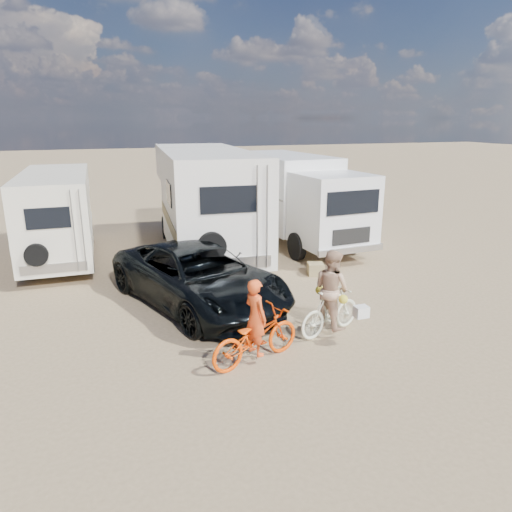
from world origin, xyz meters
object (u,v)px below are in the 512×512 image
object	(u,v)px
rider_man	(256,326)
bike_parked	(354,240)
box_truck	(296,200)
rv_left	(58,217)
rider_woman	(331,296)
dark_suv	(198,276)
cooler	(229,290)
rv_main	(206,202)
crate	(316,269)
bike_man	(256,337)
bike_woman	(330,311)

from	to	relation	value
rider_man	bike_parked	xyz separation A→B (m)	(5.94, 6.35, -0.34)
box_truck	bike_parked	xyz separation A→B (m)	(1.36, -2.15, -1.20)
rv_left	rider_woman	bearing A→B (deg)	-53.72
dark_suv	cooler	distance (m)	1.06
rv_main	bike_parked	distance (m)	5.45
crate	rv_left	bearing A→B (deg)	149.13
bike_parked	bike_man	bearing A→B (deg)	138.54
rider_man	bike_man	bearing A→B (deg)	-0.00
bike_parked	cooler	world-z (taller)	bike_parked
bike_woman	rider_man	size ratio (longest dim) A/B	1.13
rv_left	bike_man	bearing A→B (deg)	-65.64
rider_man	rider_woman	size ratio (longest dim) A/B	0.88
box_truck	bike_woman	xyz separation A→B (m)	(-2.59, -7.83, -1.11)
rv_left	dark_suv	bearing A→B (deg)	-57.26
rv_main	bike_man	size ratio (longest dim) A/B	3.98
rv_left	bike_parked	bearing A→B (deg)	-13.97
rider_man	crate	size ratio (longest dim) A/B	3.28
dark_suv	rider_woman	bearing A→B (deg)	-67.25
bike_woman	dark_suv	bearing A→B (deg)	23.56
bike_man	rider_man	bearing A→B (deg)	-0.00
bike_man	bike_woman	distance (m)	2.10
dark_suv	crate	world-z (taller)	dark_suv
rv_left	bike_parked	distance (m)	10.25
rider_woman	cooler	world-z (taller)	rider_woman
rv_left	cooler	bearing A→B (deg)	-50.23
cooler	bike_woman	bearing A→B (deg)	-68.79
dark_suv	bike_woman	world-z (taller)	dark_suv
rv_main	bike_woman	distance (m)	7.58
rv_left	rider_woman	xyz separation A→B (m)	(5.92, -8.24, -0.58)
cooler	bike_parked	bearing A→B (deg)	20.25
rv_left	cooler	xyz separation A→B (m)	(4.39, -5.38, -1.26)
bike_parked	rider_woman	bearing A→B (deg)	146.84
dark_suv	bike_man	bearing A→B (deg)	-102.71
rv_left	crate	bearing A→B (deg)	-30.31
rv_left	bike_woman	xyz separation A→B (m)	(5.92, -8.24, -0.93)
box_truck	bike_parked	bearing A→B (deg)	-61.31
rv_main	rider_man	world-z (taller)	rv_main
bike_parked	crate	distance (m)	3.09
rider_man	box_truck	bearing A→B (deg)	-46.59
rv_main	rider_woman	bearing A→B (deg)	-77.67
box_truck	crate	size ratio (longest dim) A/B	16.19
cooler	rv_left	bearing A→B (deg)	122.18
crate	dark_suv	bearing A→B (deg)	-163.30
dark_suv	rider_man	bearing A→B (deg)	-102.71
rv_left	rider_man	size ratio (longest dim) A/B	4.10
rider_woman	bike_man	bearing A→B (deg)	89.81
bike_parked	dark_suv	bearing A→B (deg)	117.37
box_truck	dark_suv	world-z (taller)	box_truck
rv_main	rv_left	world-z (taller)	rv_main
crate	cooler	bearing A→B (deg)	-162.90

